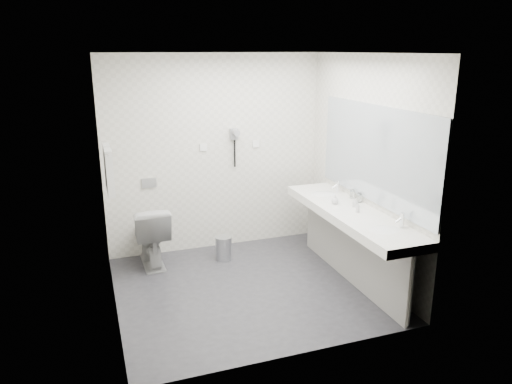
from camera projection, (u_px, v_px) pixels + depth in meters
name	position (u px, v px, depth m)	size (l,w,h in m)	color
floor	(248.00, 288.00, 5.38)	(2.80, 2.80, 0.00)	#2E2D33
ceiling	(246.00, 53.00, 4.68)	(2.80, 2.80, 0.00)	white
wall_back	(215.00, 154.00, 6.21)	(2.80, 2.80, 0.00)	silver
wall_front	(299.00, 218.00, 3.85)	(2.80, 2.80, 0.00)	silver
wall_left	(106.00, 191.00, 4.58)	(2.60, 2.60, 0.00)	silver
wall_right	(365.00, 168.00, 5.48)	(2.60, 2.60, 0.00)	silver
vanity_counter	(350.00, 214.00, 5.33)	(0.55, 2.20, 0.10)	white
vanity_panel	(350.00, 250.00, 5.46)	(0.03, 2.15, 0.75)	gray
vanity_post_near	(410.00, 291.00, 4.53)	(0.06, 0.06, 0.75)	silver
vanity_post_far	(312.00, 220.00, 6.41)	(0.06, 0.06, 0.75)	silver
mirror	(375.00, 154.00, 5.23)	(0.02, 2.20, 1.05)	#B2BCC6
basin_near	(384.00, 231.00, 4.74)	(0.40, 0.31, 0.05)	white
basin_far	(323.00, 195.00, 5.91)	(0.40, 0.31, 0.05)	white
faucet_near	(402.00, 220.00, 4.77)	(0.04, 0.04, 0.15)	silver
faucet_far	(338.00, 186.00, 5.95)	(0.04, 0.04, 0.15)	silver
soap_bottle_a	(355.00, 203.00, 5.40)	(0.05, 0.05, 0.10)	silver
soap_bottle_b	(335.00, 199.00, 5.51)	(0.08, 0.08, 0.10)	silver
soap_bottle_c	(358.00, 208.00, 5.21)	(0.04, 0.04, 0.11)	silver
glass_left	(359.00, 198.00, 5.57)	(0.06, 0.06, 0.11)	silver
glass_right	(352.00, 194.00, 5.71)	(0.06, 0.06, 0.11)	silver
toilet	(151.00, 235.00, 5.89)	(0.42, 0.74, 0.75)	white
flush_plate	(149.00, 183.00, 6.00)	(0.18, 0.02, 0.12)	#B2B5BA
pedal_bin	(224.00, 249.00, 6.08)	(0.20, 0.20, 0.29)	#B2B5BA
bin_lid	(223.00, 237.00, 6.04)	(0.20, 0.20, 0.01)	#B2B5BA
towel_rail	(106.00, 149.00, 5.01)	(0.02, 0.02, 0.62)	silver
towel_near	(110.00, 173.00, 4.95)	(0.07, 0.24, 0.48)	silver
towel_far	(108.00, 167.00, 5.20)	(0.07, 0.24, 0.48)	silver
dryer_cradle	(234.00, 134.00, 6.19)	(0.10, 0.04, 0.14)	gray
dryer_barrel	(236.00, 133.00, 6.12)	(0.08, 0.08, 0.14)	gray
dryer_cord	(235.00, 154.00, 6.24)	(0.02, 0.02, 0.35)	black
switch_plate_a	(203.00, 147.00, 6.12)	(0.09, 0.02, 0.09)	white
switch_plate_b	(256.00, 144.00, 6.34)	(0.09, 0.02, 0.09)	white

